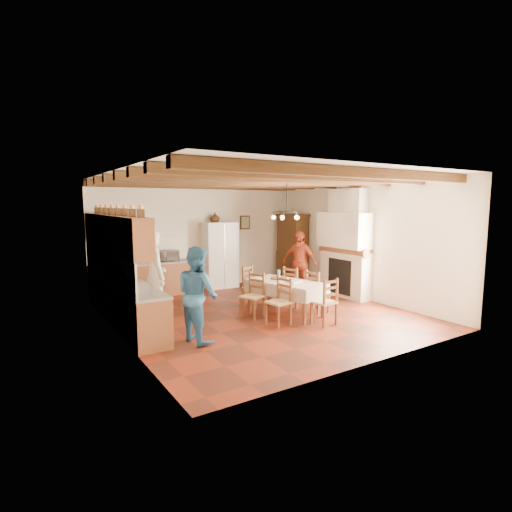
{
  "coord_description": "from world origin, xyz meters",
  "views": [
    {
      "loc": [
        -4.66,
        -7.25,
        2.43
      ],
      "look_at": [
        0.1,
        0.3,
        1.25
      ],
      "focal_mm": 28.0,
      "sensor_mm": 36.0,
      "label": 1
    }
  ],
  "objects": [
    {
      "name": "chair_right_far",
      "position": [
        1.06,
        0.12,
        0.48
      ],
      "size": [
        0.52,
        0.53,
        0.96
      ],
      "primitive_type": null,
      "rotation": [
        0.0,
        0.0,
        1.92
      ],
      "color": "brown",
      "rests_on": "floor"
    },
    {
      "name": "chair_right_near",
      "position": [
        1.17,
        -0.59,
        0.48
      ],
      "size": [
        0.44,
        0.46,
        0.96
      ],
      "primitive_type": null,
      "rotation": [
        0.0,
        0.0,
        1.67
      ],
      "color": "brown",
      "rests_on": "floor"
    },
    {
      "name": "dining_table",
      "position": [
        0.46,
        -0.35,
        0.66
      ],
      "size": [
        1.28,
        1.86,
        0.74
      ],
      "rotation": [
        0.0,
        0.0,
        0.27
      ],
      "color": "beige",
      "rests_on": "floor"
    },
    {
      "name": "person_woman_red",
      "position": [
        1.91,
        1.0,
        0.86
      ],
      "size": [
        0.78,
        1.09,
        1.71
      ],
      "primitive_type": "imported",
      "rotation": [
        0.0,
        0.0,
        -1.17
      ],
      "color": "#B63F23",
      "rests_on": "floor"
    },
    {
      "name": "wall_front",
      "position": [
        0.0,
        -3.26,
        1.5
      ],
      "size": [
        6.0,
        0.02,
        3.0
      ],
      "primitive_type": "cube",
      "color": "beige",
      "rests_on": "ground"
    },
    {
      "name": "wall_back",
      "position": [
        0.0,
        3.26,
        1.5
      ],
      "size": [
        6.0,
        0.02,
        3.0
      ],
      "primitive_type": "cube",
      "color": "beige",
      "rests_on": "ground"
    },
    {
      "name": "person_man",
      "position": [
        -2.16,
        0.56,
        0.96
      ],
      "size": [
        0.46,
        0.7,
        1.92
      ],
      "primitive_type": "imported",
      "rotation": [
        0.0,
        0.0,
        1.57
      ],
      "color": "silver",
      "rests_on": "floor"
    },
    {
      "name": "floor",
      "position": [
        0.0,
        0.0,
        -0.01
      ],
      "size": [
        6.0,
        6.5,
        0.02
      ],
      "primitive_type": "cube",
      "color": "#491D13",
      "rests_on": "ground"
    },
    {
      "name": "countertop_left",
      "position": [
        -2.7,
        1.05,
        0.88
      ],
      "size": [
        0.62,
        4.3,
        0.04
      ],
      "primitive_type": "cube",
      "color": "slate",
      "rests_on": "lower_cabinets_left"
    },
    {
      "name": "upper_cabinets",
      "position": [
        -2.83,
        1.05,
        1.85
      ],
      "size": [
        0.35,
        4.2,
        0.7
      ],
      "primitive_type": "cube",
      "color": "brown",
      "rests_on": "ground"
    },
    {
      "name": "countertop_back",
      "position": [
        -1.55,
        2.95,
        0.88
      ],
      "size": [
        2.34,
        0.62,
        0.04
      ],
      "primitive_type": "cube",
      "color": "slate",
      "rests_on": "lower_cabinets_back"
    },
    {
      "name": "refrigerator",
      "position": [
        0.55,
        3.06,
        0.95
      ],
      "size": [
        0.97,
        0.81,
        1.9
      ],
      "primitive_type": "cube",
      "rotation": [
        0.0,
        0.0,
        -0.03
      ],
      "color": "white",
      "rests_on": "floor"
    },
    {
      "name": "chandelier",
      "position": [
        0.46,
        -0.35,
        2.25
      ],
      "size": [
        0.47,
        0.47,
        0.03
      ],
      "primitive_type": "torus",
      "color": "black",
      "rests_on": "ground"
    },
    {
      "name": "person_woman_blue",
      "position": [
        -1.87,
        -0.9,
        0.85
      ],
      "size": [
        0.77,
        0.92,
        1.7
      ],
      "primitive_type": "imported",
      "rotation": [
        0.0,
        0.0,
        1.74
      ],
      "color": "#2D6292",
      "rests_on": "floor"
    },
    {
      "name": "backsplash_left",
      "position": [
        -2.98,
        1.05,
        1.2
      ],
      "size": [
        0.03,
        4.3,
        0.6
      ],
      "primitive_type": "cube",
      "color": "white",
      "rests_on": "ground"
    },
    {
      "name": "chair_end_far",
      "position": [
        0.25,
        0.65,
        0.48
      ],
      "size": [
        0.55,
        0.54,
        0.96
      ],
      "primitive_type": null,
      "rotation": [
        0.0,
        0.0,
        0.43
      ],
      "color": "brown",
      "rests_on": "floor"
    },
    {
      "name": "fireplace",
      "position": [
        2.72,
        0.2,
        1.4
      ],
      "size": [
        0.56,
        1.6,
        2.8
      ],
      "primitive_type": null,
      "color": "beige",
      "rests_on": "ground"
    },
    {
      "name": "ceiling_beams",
      "position": [
        0.0,
        0.0,
        2.91
      ],
      "size": [
        6.0,
        6.3,
        0.16
      ],
      "primitive_type": null,
      "color": "#391A0C",
      "rests_on": "ground"
    },
    {
      "name": "lower_cabinets_left",
      "position": [
        -2.7,
        1.05,
        0.43
      ],
      "size": [
        0.6,
        4.3,
        0.86
      ],
      "primitive_type": "cube",
      "color": "brown",
      "rests_on": "ground"
    },
    {
      "name": "backsplash_back",
      "position": [
        -1.55,
        3.23,
        1.2
      ],
      "size": [
        2.3,
        0.03,
        0.6
      ],
      "primitive_type": "cube",
      "color": "white",
      "rests_on": "ground"
    },
    {
      "name": "ceiling",
      "position": [
        0.0,
        0.0,
        3.01
      ],
      "size": [
        6.0,
        6.5,
        0.02
      ],
      "primitive_type": "cube",
      "color": "silver",
      "rests_on": "ground"
    },
    {
      "name": "wall_right",
      "position": [
        3.01,
        0.0,
        1.5
      ],
      "size": [
        0.02,
        6.5,
        3.0
      ],
      "primitive_type": "cube",
      "color": "beige",
      "rests_on": "ground"
    },
    {
      "name": "wall_picture",
      "position": [
        1.55,
        3.23,
        1.85
      ],
      "size": [
        0.34,
        0.03,
        0.42
      ],
      "primitive_type": "cube",
      "color": "#311F17",
      "rests_on": "ground"
    },
    {
      "name": "chair_left_far",
      "position": [
        -0.3,
        -0.17,
        0.48
      ],
      "size": [
        0.53,
        0.54,
        0.96
      ],
      "primitive_type": null,
      "rotation": [
        0.0,
        0.0,
        -1.19
      ],
      "color": "brown",
      "rests_on": "floor"
    },
    {
      "name": "chair_end_near",
      "position": [
        0.67,
        -1.37,
        0.48
      ],
      "size": [
        0.45,
        0.43,
        0.96
      ],
      "primitive_type": null,
      "rotation": [
        0.0,
        0.0,
        3.22
      ],
      "color": "brown",
      "rests_on": "floor"
    },
    {
      "name": "fridge_vase",
      "position": [
        0.46,
        3.06,
        2.04
      ],
      "size": [
        0.3,
        0.3,
        0.28
      ],
      "primitive_type": "imported",
      "rotation": [
        0.0,
        0.0,
        -0.12
      ],
      "color": "#382010",
      "rests_on": "refrigerator"
    },
    {
      "name": "hutch",
      "position": [
        2.75,
        2.42,
        1.05
      ],
      "size": [
        0.58,
        1.2,
        2.11
      ],
      "primitive_type": null,
      "rotation": [
        0.0,
        0.0,
        -0.08
      ],
      "color": "#382010",
      "rests_on": "floor"
    },
    {
      "name": "microwave",
      "position": [
        -0.96,
        2.95,
        1.04
      ],
      "size": [
        0.57,
        0.46,
        0.27
      ],
      "primitive_type": "imported",
      "rotation": [
        0.0,
        0.0,
        -0.28
      ],
      "color": "silver",
      "rests_on": "countertop_back"
    },
    {
      "name": "chair_left_near",
      "position": [
        -0.12,
        -0.89,
        0.48
      ],
      "size": [
        0.46,
        0.48,
        0.96
      ],
      "primitive_type": null,
      "rotation": [
        0.0,
        0.0,
        -1.42
      ],
      "color": "brown",
      "rests_on": "floor"
    },
    {
      "name": "lower_cabinets_back",
      "position": [
        -1.55,
        2.95,
        0.43
      ],
      "size": [
        2.3,
        0.6,
        0.86
      ],
      "primitive_type": "cube",
      "color": "brown",
      "rests_on": "ground"
    },
    {
      "name": "wall_left",
      "position": [
        -3.01,
        0.0,
        1.5
      ],
      "size": [
        0.02,
        6.5,
        3.0
      ],
      "primitive_type": "cube",
      "color": "beige",
      "rests_on": "ground"
    }
  ]
}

